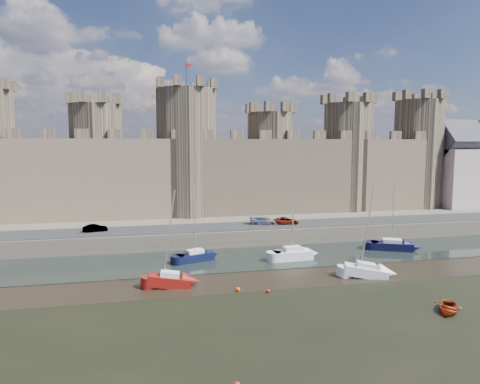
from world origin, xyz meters
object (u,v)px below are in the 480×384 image
(sailboat_2, at_px, (292,254))
(sailboat_3, at_px, (392,245))
(sailboat_5, at_px, (366,270))
(car_1, at_px, (95,228))
(car_3, at_px, (286,221))
(sailboat_4, at_px, (170,280))
(car_2, at_px, (264,221))
(sailboat_1, at_px, (195,256))

(sailboat_2, relative_size, sailboat_3, 1.12)
(sailboat_2, xyz_separation_m, sailboat_5, (6.07, -8.76, -0.12))
(car_1, bearing_deg, sailboat_5, -132.52)
(car_3, distance_m, sailboat_4, 28.01)
(car_3, bearing_deg, car_1, 97.56)
(car_1, distance_m, sailboat_3, 44.13)
(car_2, bearing_deg, car_1, 106.60)
(car_1, distance_m, sailboat_1, 17.39)
(car_1, xyz_separation_m, car_2, (26.20, 0.32, 0.07))
(car_1, height_order, sailboat_2, sailboat_2)
(car_2, height_order, sailboat_1, sailboat_1)
(car_1, height_order, sailboat_5, sailboat_5)
(sailboat_1, height_order, sailboat_4, sailboat_4)
(sailboat_2, height_order, sailboat_5, sailboat_2)
(car_2, bearing_deg, sailboat_2, -161.87)
(sailboat_1, height_order, sailboat_2, sailboat_2)
(car_2, bearing_deg, sailboat_3, -106.93)
(sailboat_2, relative_size, sailboat_4, 1.06)
(sailboat_3, bearing_deg, sailboat_4, -139.36)
(car_1, xyz_separation_m, sailboat_3, (42.83, -10.41, -2.30))
(car_1, xyz_separation_m, sailboat_1, (13.78, -10.36, -2.30))
(car_3, height_order, sailboat_5, sailboat_5)
(sailboat_1, distance_m, sailboat_3, 29.05)
(sailboat_5, bearing_deg, sailboat_4, -164.87)
(sailboat_4, bearing_deg, sailboat_5, 2.47)
(sailboat_2, bearing_deg, car_2, 88.54)
(car_1, bearing_deg, sailboat_3, -113.32)
(sailboat_1, distance_m, sailboat_4, 10.22)
(car_1, relative_size, car_3, 0.84)
(car_2, relative_size, sailboat_2, 0.40)
(car_2, height_order, sailboat_4, sailboat_4)
(sailboat_1, bearing_deg, car_2, 21.93)
(sailboat_2, bearing_deg, sailboat_3, 3.38)
(sailboat_2, distance_m, sailboat_5, 10.66)
(sailboat_4, bearing_deg, car_1, 122.48)
(car_1, height_order, sailboat_3, sailboat_3)
(car_3, xyz_separation_m, sailboat_5, (2.94, -20.95, -2.33))
(car_3, xyz_separation_m, sailboat_1, (-16.05, -10.15, -2.30))
(sailboat_5, bearing_deg, car_2, 125.43)
(sailboat_1, height_order, sailboat_3, sailboat_3)
(car_1, relative_size, sailboat_4, 0.33)
(car_2, xyz_separation_m, sailboat_5, (6.57, -21.49, -2.40))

